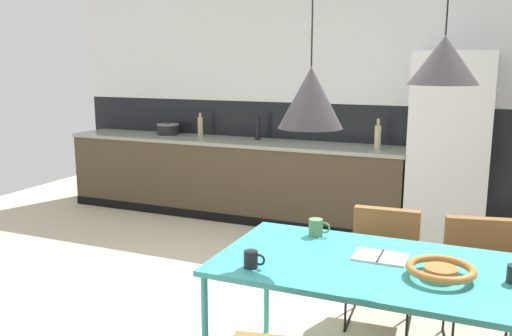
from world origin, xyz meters
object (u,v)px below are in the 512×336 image
at_px(bottle_spice_small, 200,126).
at_px(pendant_lamp_over_table_far, 444,60).
at_px(armchair_by_stool, 383,252).
at_px(bottle_vinegar_dark, 258,128).
at_px(refrigerator_column, 449,149).
at_px(pendant_lamp_over_table_near, 311,98).
at_px(fruit_bowl, 441,270).
at_px(mug_white_ceramic, 252,259).
at_px(cooking_pot, 168,129).
at_px(dining_table, 367,271).
at_px(armchair_facing_counter, 483,269).
at_px(bottle_oil_tall, 378,137).
at_px(mug_short_terracotta, 316,227).
at_px(open_book, 380,257).

xyz_separation_m(bottle_spice_small, pendant_lamp_over_table_far, (2.97, -2.97, 0.76)).
relative_size(armchair_by_stool, bottle_vinegar_dark, 2.47).
height_order(refrigerator_column, pendant_lamp_over_table_near, pendant_lamp_over_table_near).
distance_m(bottle_spice_small, bottle_vinegar_dark, 0.76).
bearing_deg(armchair_by_stool, pendant_lamp_over_table_near, 73.16).
relative_size(fruit_bowl, mug_white_ceramic, 2.85).
height_order(armchair_by_stool, cooking_pot, cooking_pot).
bearing_deg(armchair_by_stool, dining_table, 91.45).
height_order(refrigerator_column, bottle_vinegar_dark, refrigerator_column).
xyz_separation_m(armchair_facing_counter, bottle_spice_small, (-3.22, 2.14, 0.53)).
xyz_separation_m(armchair_facing_counter, bottle_oil_tall, (-1.06, 1.97, 0.54)).
relative_size(dining_table, mug_short_terracotta, 11.78).
relative_size(bottle_spice_small, pendant_lamp_over_table_far, 0.31).
height_order(fruit_bowl, mug_short_terracotta, mug_short_terracotta).
bearing_deg(bottle_oil_tall, pendant_lamp_over_table_near, -86.31).
bearing_deg(dining_table, refrigerator_column, 86.09).
height_order(dining_table, bottle_spice_small, bottle_spice_small).
distance_m(mug_short_terracotta, cooking_pot, 3.82).
bearing_deg(fruit_bowl, bottle_oil_tall, 106.63).
xyz_separation_m(cooking_pot, bottle_vinegar_dark, (1.21, -0.00, 0.07)).
bearing_deg(refrigerator_column, armchair_by_stool, -97.87).
bearing_deg(bottle_vinegar_dark, armchair_facing_counter, -40.84).
xyz_separation_m(refrigerator_column, dining_table, (-0.20, -2.88, -0.23)).
height_order(armchair_by_stool, open_book, same).
bearing_deg(bottle_spice_small, armchair_by_stool, -38.74).
bearing_deg(refrigerator_column, cooking_pot, 178.11).
bearing_deg(bottle_oil_tall, armchair_by_stool, -77.42).
relative_size(fruit_bowl, mug_short_terracotta, 2.50).
bearing_deg(bottle_spice_small, pendant_lamp_over_table_far, -45.04).
bearing_deg(bottle_vinegar_dark, open_book, -56.03).
bearing_deg(bottle_spice_small, pendant_lamp_over_table_near, -52.38).
bearing_deg(open_book, dining_table, -117.96).
distance_m(bottle_vinegar_dark, pendant_lamp_over_table_near, 3.47).
bearing_deg(pendant_lamp_over_table_far, cooking_pot, 139.11).
distance_m(armchair_facing_counter, mug_short_terracotta, 1.13).
relative_size(bottle_oil_tall, pendant_lamp_over_table_far, 0.34).
bearing_deg(bottle_spice_small, bottle_oil_tall, -4.67).
distance_m(refrigerator_column, bottle_vinegar_dark, 2.10).
relative_size(armchair_by_stool, bottle_spice_small, 2.72).
bearing_deg(dining_table, armchair_by_stool, 94.50).
relative_size(open_book, pendant_lamp_over_table_far, 0.30).
bearing_deg(mug_white_ceramic, refrigerator_column, 77.20).
bearing_deg(bottle_oil_tall, cooking_pot, 176.39).
relative_size(armchair_by_stool, pendant_lamp_over_table_far, 0.83).
xyz_separation_m(armchair_by_stool, fruit_bowl, (0.44, -0.99, 0.31)).
relative_size(bottle_spice_small, bottle_vinegar_dark, 0.91).
xyz_separation_m(armchair_facing_counter, cooking_pot, (-3.67, 2.13, 0.47)).
distance_m(refrigerator_column, bottle_spice_small, 2.86).
distance_m(mug_white_ceramic, pendant_lamp_over_table_near, 0.87).
height_order(cooking_pot, bottle_oil_tall, bottle_oil_tall).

